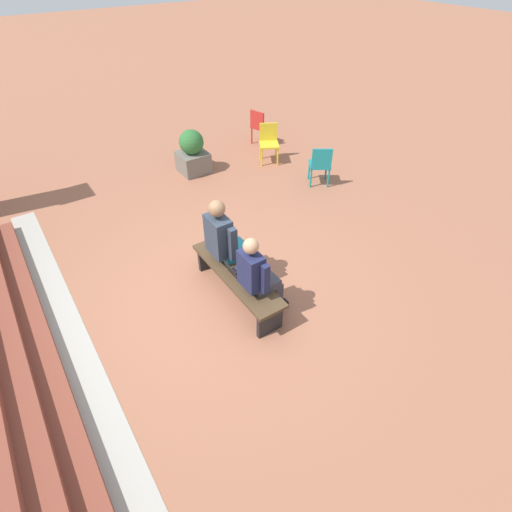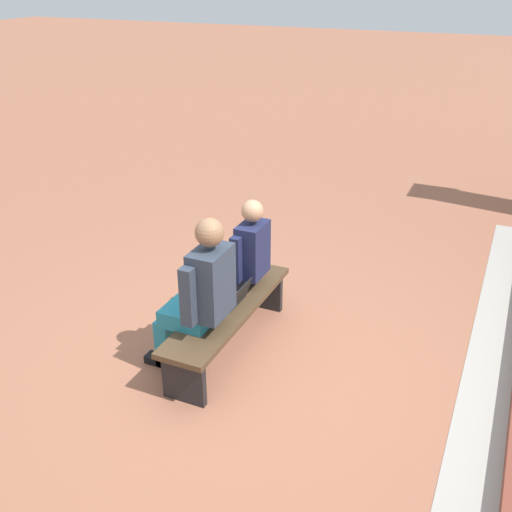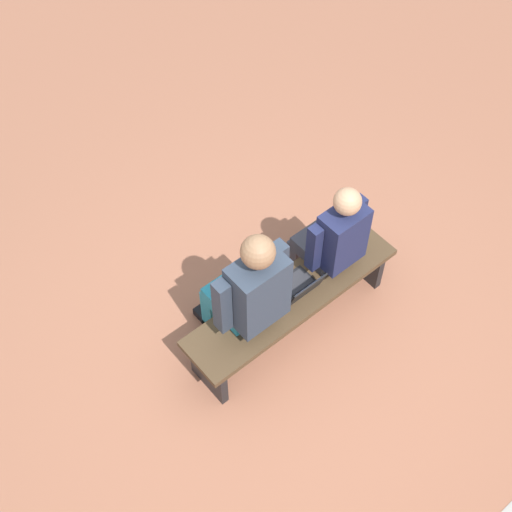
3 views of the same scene
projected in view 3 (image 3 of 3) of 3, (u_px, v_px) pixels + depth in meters
ground_plane at (289, 351)px, 5.50m from camera, size 60.00×60.00×0.00m
bench at (292, 301)px, 5.36m from camera, size 1.80×0.44×0.45m
person_student at (331, 239)px, 5.28m from camera, size 0.52×0.65×1.30m
person_adult at (247, 291)px, 4.93m from camera, size 0.59×0.75×1.43m
laptop at (299, 287)px, 5.26m from camera, size 0.32×0.29×0.21m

